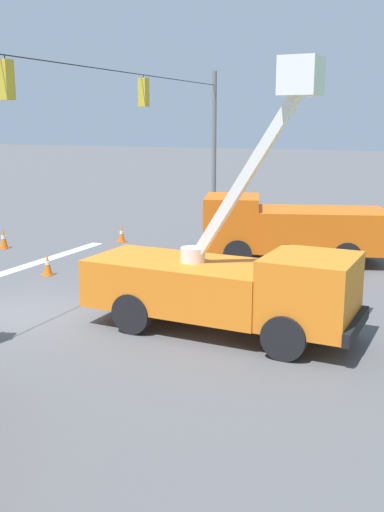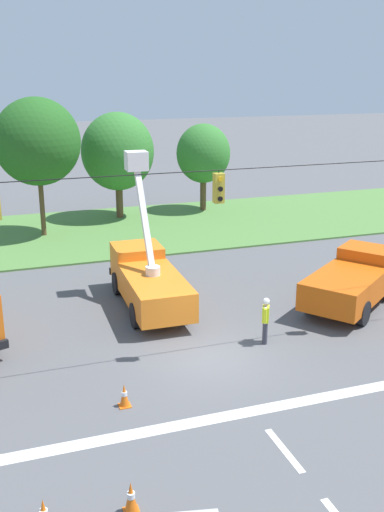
# 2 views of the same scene
# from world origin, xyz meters

# --- Properties ---
(ground_plane) EXTENTS (200.00, 200.00, 0.00)m
(ground_plane) POSITION_xyz_m (0.00, 0.00, 0.00)
(ground_plane) COLOR #565659
(grass_verge) EXTENTS (56.00, 12.00, 0.10)m
(grass_verge) POSITION_xyz_m (0.00, 18.00, 0.05)
(grass_verge) COLOR #517F3D
(grass_verge) RESTS_ON ground
(lane_markings) EXTENTS (17.60, 15.25, 0.01)m
(lane_markings) POSITION_xyz_m (0.00, -5.04, 0.00)
(lane_markings) COLOR silver
(lane_markings) RESTS_ON ground
(signal_gantry) EXTENTS (26.20, 0.33, 7.20)m
(signal_gantry) POSITION_xyz_m (0.04, -0.00, 4.43)
(signal_gantry) COLOR slate
(signal_gantry) RESTS_ON ground
(tree_centre) EXTENTS (4.96, 4.87, 8.19)m
(tree_centre) POSITION_xyz_m (-3.87, 18.15, 5.65)
(tree_centre) COLOR brown
(tree_centre) RESTS_ON ground
(tree_east) EXTENTS (4.76, 4.61, 7.04)m
(tree_east) POSITION_xyz_m (1.43, 21.10, 4.49)
(tree_east) COLOR brown
(tree_east) RESTS_ON ground
(tree_far_east) EXTENTS (3.73, 3.66, 6.11)m
(tree_far_east) POSITION_xyz_m (7.48, 21.35, 4.06)
(tree_far_east) COLOR brown
(tree_far_east) RESTS_ON ground
(utility_truck_bucket_lift) EXTENTS (2.42, 6.72, 6.35)m
(utility_truck_bucket_lift) POSITION_xyz_m (-0.78, 5.48, 1.30)
(utility_truck_bucket_lift) COLOR orange
(utility_truck_bucket_lift) RESTS_ON ground
(utility_truck_support_near) EXTENTS (6.13, 5.41, 2.13)m
(utility_truck_support_near) POSITION_xyz_m (7.48, 2.71, 1.12)
(utility_truck_support_near) COLOR #D6560F
(utility_truck_support_near) RESTS_ON ground
(road_worker) EXTENTS (0.40, 0.58, 1.77)m
(road_worker) POSITION_xyz_m (2.34, 0.54, 1.00)
(road_worker) COLOR #383842
(road_worker) RESTS_ON ground
(traffic_cone_foreground_right) EXTENTS (0.36, 0.36, 0.74)m
(traffic_cone_foreground_right) POSITION_xyz_m (-3.53, -2.04, 0.36)
(traffic_cone_foreground_right) COLOR orange
(traffic_cone_foreground_right) RESTS_ON ground
(traffic_cone_lane_edge_a) EXTENTS (0.36, 0.36, 0.80)m
(traffic_cone_lane_edge_a) POSITION_xyz_m (-4.39, -6.50, 0.40)
(traffic_cone_lane_edge_a) COLOR orange
(traffic_cone_lane_edge_a) RESTS_ON ground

